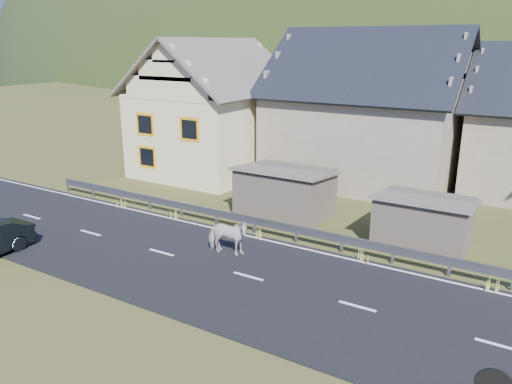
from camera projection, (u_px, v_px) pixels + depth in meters
The scene contains 10 objects.
ground at pixel (248, 277), 17.48m from camera, with size 160.00×160.00×0.00m, color #344019.
road at pixel (248, 277), 17.47m from camera, with size 60.00×7.00×0.04m, color black.
lane_markings at pixel (248, 276), 17.47m from camera, with size 60.00×6.60×0.01m, color silver.
guardrail at pixel (296, 230), 20.33m from camera, with size 28.10×0.09×0.75m.
shed_left at pixel (285, 193), 23.47m from camera, with size 4.30×3.30×2.40m, color brown.
shed_right at pixel (423, 223), 19.88m from camera, with size 3.80×2.90×2.20m, color brown.
house_cream at pixel (214, 101), 31.00m from camera, with size 7.80×9.80×8.30m.
house_stone_a at pixel (370, 101), 28.92m from camera, with size 10.80×9.80×8.90m.
conifer_patch at pixel (292, 49), 133.07m from camera, with size 76.00×50.00×28.00m, color black.
horse at pixel (227, 236), 19.09m from camera, with size 1.74×0.79×1.47m, color beige.
Camera 1 is at (8.43, -13.44, 7.94)m, focal length 35.00 mm.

